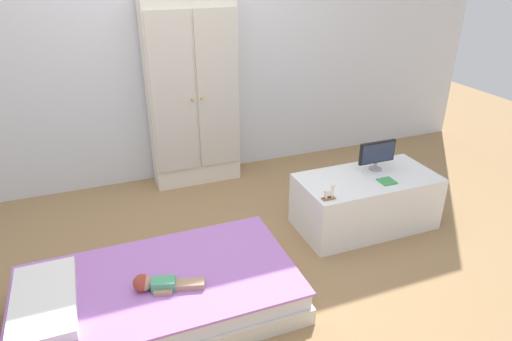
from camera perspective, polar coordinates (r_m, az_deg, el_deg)
ground_plane at (r=3.07m, az=-4.17°, el=-12.71°), size 10.00×10.00×0.02m
back_wall at (r=3.98m, az=-11.94°, el=17.40°), size 6.40×0.05×2.70m
bed at (r=2.76m, az=-12.15°, el=-15.17°), size 1.59×0.87×0.22m
pillow at (r=2.69m, az=-25.36°, el=-14.79°), size 0.32×0.63×0.06m
doll at (r=2.61m, az=-12.67°, el=-13.84°), size 0.39×0.18×0.10m
wardrobe at (r=3.94m, az=-8.09°, el=9.65°), size 0.76×0.31×1.63m
tv_stand at (r=3.50m, az=13.74°, el=-3.82°), size 1.03×0.52×0.41m
tv_monitor at (r=3.49m, az=15.15°, el=2.10°), size 0.30×0.10×0.23m
rocking_horse_toy at (r=3.03m, az=9.37°, el=-2.74°), size 0.09×0.04×0.11m
book_green at (r=3.37m, az=16.30°, el=-1.32°), size 0.11×0.11×0.01m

